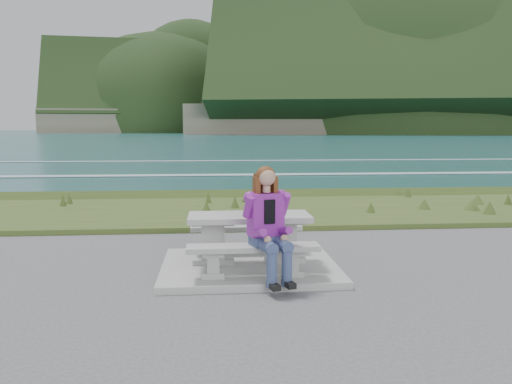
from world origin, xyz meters
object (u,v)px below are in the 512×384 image
(bench_landward, at_px, (253,252))
(bench_seaward, at_px, (246,231))
(picnic_table, at_px, (249,225))
(seated_woman, at_px, (270,239))

(bench_landward, xyz_separation_m, bench_seaward, (0.00, 1.40, 0.00))
(bench_landward, distance_m, bench_seaward, 1.40)
(picnic_table, distance_m, seated_woman, 0.87)
(picnic_table, xyz_separation_m, seated_woman, (0.22, -0.84, -0.02))
(picnic_table, xyz_separation_m, bench_landward, (0.00, -0.70, -0.23))
(picnic_table, height_order, bench_landward, picnic_table)
(picnic_table, distance_m, bench_seaward, 0.74)
(picnic_table, bearing_deg, seated_woman, -75.29)
(seated_woman, bearing_deg, picnic_table, 87.67)
(bench_seaward, relative_size, seated_woman, 1.18)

